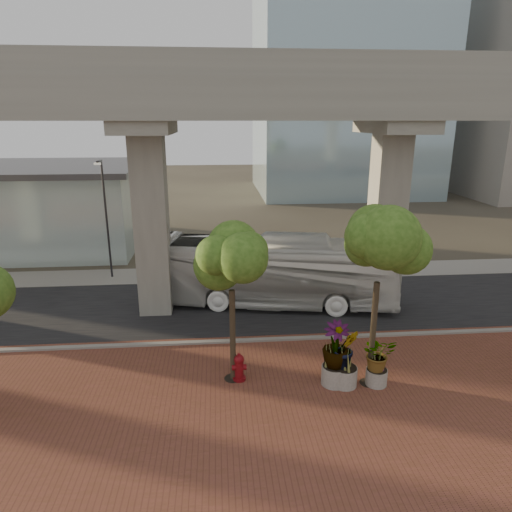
{
  "coord_description": "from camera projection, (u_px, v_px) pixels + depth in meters",
  "views": [
    {
      "loc": [
        -2.74,
        -20.51,
        9.71
      ],
      "look_at": [
        -0.92,
        0.5,
        3.31
      ],
      "focal_mm": 32.0,
      "sensor_mm": 36.0,
      "label": 1
    }
  ],
  "objects": [
    {
      "name": "streetlamp_east",
      "position": [
        396.0,
        203.0,
        27.71
      ],
      "size": [
        0.4,
        1.18,
        8.17
      ],
      "color": "#29292E",
      "rests_on": "ground"
    },
    {
      "name": "planter_front",
      "position": [
        378.0,
        356.0,
        16.91
      ],
      "size": [
        1.79,
        1.79,
        1.97
      ],
      "color": "#A49D94",
      "rests_on": "ground"
    },
    {
      "name": "brick_plaza",
      "position": [
        306.0,
        426.0,
        14.97
      ],
      "size": [
        70.0,
        13.0,
        0.06
      ],
      "primitive_type": "cube",
      "color": "brown",
      "rests_on": "ground"
    },
    {
      "name": "transit_bus",
      "position": [
        270.0,
        271.0,
        24.36
      ],
      "size": [
        13.62,
        5.57,
        3.7
      ],
      "primitive_type": "imported",
      "rotation": [
        0.0,
        0.0,
        1.38
      ],
      "color": "silver",
      "rests_on": "ground"
    },
    {
      "name": "curb_strip",
      "position": [
        281.0,
        340.0,
        20.67
      ],
      "size": [
        70.0,
        0.25,
        0.16
      ],
      "primitive_type": "cube",
      "color": "gray",
      "rests_on": "ground"
    },
    {
      "name": "street_tree_near_west",
      "position": [
        232.0,
        266.0,
        16.31
      ],
      "size": [
        3.26,
        3.26,
        6.09
      ],
      "color": "#403424",
      "rests_on": "ground"
    },
    {
      "name": "transit_viaduct",
      "position": [
        272.0,
        169.0,
        22.39
      ],
      "size": [
        72.0,
        5.6,
        12.4
      ],
      "color": "gray",
      "rests_on": "ground"
    },
    {
      "name": "ground",
      "position": [
        275.0,
        322.0,
        22.6
      ],
      "size": [
        160.0,
        160.0,
        0.0
      ],
      "primitive_type": "plane",
      "color": "#363027",
      "rests_on": "ground"
    },
    {
      "name": "far_sidewalk",
      "position": [
        261.0,
        273.0,
        29.74
      ],
      "size": [
        90.0,
        3.0,
        0.06
      ],
      "primitive_type": "cube",
      "color": "gray",
      "rests_on": "ground"
    },
    {
      "name": "asphalt_road",
      "position": [
        271.0,
        306.0,
        24.5
      ],
      "size": [
        90.0,
        8.0,
        0.04
      ],
      "primitive_type": "cube",
      "color": "black",
      "rests_on": "ground"
    },
    {
      "name": "streetlamp_west",
      "position": [
        105.0,
        211.0,
        27.63
      ],
      "size": [
        0.36,
        1.06,
        7.33
      ],
      "color": "#2A292E",
      "rests_on": "ground"
    },
    {
      "name": "street_tree_near_east",
      "position": [
        379.0,
        256.0,
        15.86
      ],
      "size": [
        3.42,
        3.42,
        6.63
      ],
      "color": "#403424",
      "rests_on": "ground"
    },
    {
      "name": "fire_hydrant",
      "position": [
        239.0,
        367.0,
        17.4
      ],
      "size": [
        0.56,
        0.5,
        1.12
      ],
      "color": "maroon",
      "rests_on": "ground"
    },
    {
      "name": "planter_left",
      "position": [
        346.0,
        352.0,
        16.81
      ],
      "size": [
        2.09,
        2.09,
        2.3
      ],
      "color": "#9E978F",
      "rests_on": "ground"
    },
    {
      "name": "planter_right",
      "position": [
        336.0,
        348.0,
        16.84
      ],
      "size": [
        2.35,
        2.35,
        2.51
      ],
      "color": "#A09C91",
      "rests_on": "ground"
    }
  ]
}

